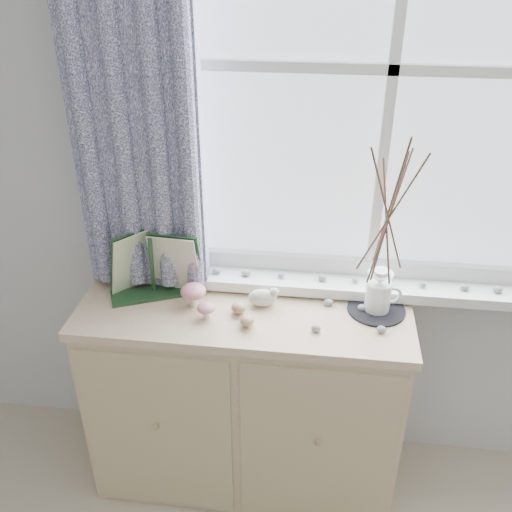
# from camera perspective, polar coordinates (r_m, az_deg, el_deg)

# --- Properties ---
(sideboard) EXTENTS (1.20, 0.45, 0.85)m
(sideboard) POSITION_cam_1_polar(r_m,az_deg,el_deg) (2.32, -1.12, -13.95)
(sideboard) COLOR beige
(sideboard) RESTS_ON ground
(botanical_book) EXTENTS (0.40, 0.27, 0.26)m
(botanical_book) POSITION_cam_1_polar(r_m,az_deg,el_deg) (2.07, -10.49, -1.16)
(botanical_book) COLOR #1B391F
(botanical_book) RESTS_ON sideboard
(toadstool_cluster) EXTENTS (0.14, 0.15, 0.09)m
(toadstool_cluster) POSITION_cam_1_polar(r_m,az_deg,el_deg) (2.03, -5.98, -4.02)
(toadstool_cluster) COLOR silver
(toadstool_cluster) RESTS_ON sideboard
(wooden_eggs) EXTENTS (0.09, 0.11, 0.06)m
(wooden_eggs) POSITION_cam_1_polar(r_m,az_deg,el_deg) (1.98, -1.34, -5.81)
(wooden_eggs) COLOR tan
(wooden_eggs) RESTS_ON sideboard
(songbird_figurine) EXTENTS (0.14, 0.08, 0.07)m
(songbird_figurine) POSITION_cam_1_polar(r_m,az_deg,el_deg) (2.05, 0.64, -4.10)
(songbird_figurine) COLOR beige
(songbird_figurine) RESTS_ON sideboard
(crocheted_doily) EXTENTS (0.21, 0.21, 0.01)m
(crocheted_doily) POSITION_cam_1_polar(r_m,az_deg,el_deg) (2.08, 11.93, -5.26)
(crocheted_doily) COLOR black
(crocheted_doily) RESTS_ON sideboard
(twig_pitcher) EXTENTS (0.30, 0.30, 0.68)m
(twig_pitcher) POSITION_cam_1_polar(r_m,az_deg,el_deg) (1.89, 13.15, 4.39)
(twig_pitcher) COLOR white
(twig_pitcher) RESTS_ON crocheted_doily
(sideboard_pebbles) EXTENTS (0.33, 0.23, 0.02)m
(sideboard_pebbles) POSITION_cam_1_polar(r_m,az_deg,el_deg) (2.03, 8.03, -5.56)
(sideboard_pebbles) COLOR #949496
(sideboard_pebbles) RESTS_ON sideboard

